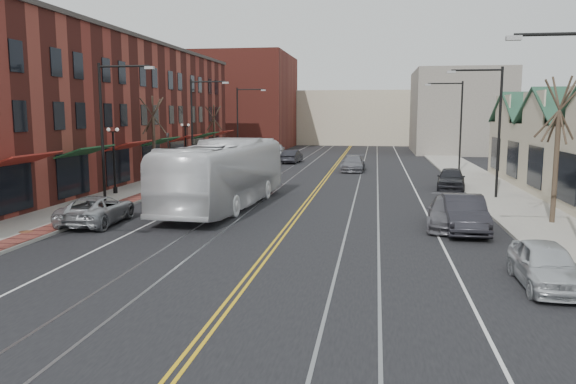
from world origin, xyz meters
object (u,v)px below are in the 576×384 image
(parked_car_a, at_px, (546,265))
(transit_bus, at_px, (224,174))
(parked_car_d, at_px, (451,179))
(parked_car_b, at_px, (464,214))
(parked_suv, at_px, (97,210))
(parked_car_c, at_px, (449,213))

(parked_car_a, bearing_deg, transit_bus, 137.51)
(transit_bus, relative_size, parked_car_d, 3.01)
(parked_car_b, height_order, parked_car_d, parked_car_b)
(parked_suv, distance_m, parked_car_d, 24.11)
(parked_suv, xyz_separation_m, parked_car_b, (17.33, 0.95, 0.12))
(transit_bus, relative_size, parked_car_c, 2.81)
(transit_bus, distance_m, parked_car_d, 16.90)
(parked_suv, height_order, parked_car_a, parked_car_a)
(transit_bus, xyz_separation_m, parked_car_c, (11.92, -3.80, -1.21))
(parked_car_b, bearing_deg, parked_suv, -176.35)
(transit_bus, xyz_separation_m, parked_car_d, (13.72, 9.80, -1.15))
(parked_suv, relative_size, parked_car_d, 1.10)
(parked_car_d, bearing_deg, parked_car_c, -89.95)
(transit_bus, bearing_deg, parked_car_c, 166.39)
(transit_bus, bearing_deg, parked_car_d, -140.39)
(parked_car_a, xyz_separation_m, parked_car_b, (-1.27, 8.15, 0.11))
(parked_car_a, distance_m, parked_car_d, 22.53)
(parked_car_b, bearing_deg, parked_car_a, -80.65)
(parked_car_a, height_order, parked_car_d, parked_car_d)
(parked_car_a, bearing_deg, parked_suv, 159.23)
(parked_car_d, bearing_deg, transit_bus, -136.86)
(transit_bus, xyz_separation_m, parked_car_a, (13.72, -12.73, -1.22))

